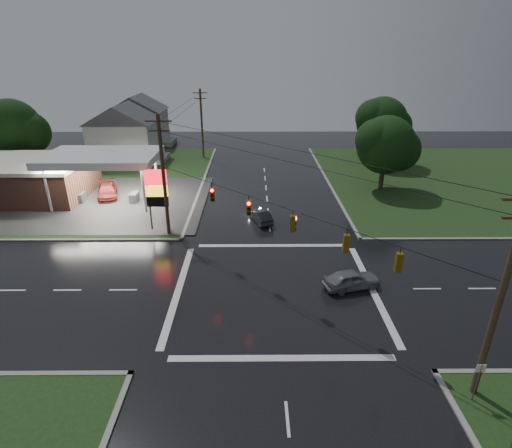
{
  "coord_description": "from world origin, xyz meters",
  "views": [
    {
      "loc": [
        -1.57,
        -24.45,
        15.93
      ],
      "look_at": [
        -1.37,
        4.92,
        3.0
      ],
      "focal_mm": 28.0,
      "sensor_mm": 36.0,
      "label": 1
    }
  ],
  "objects_px": {
    "tree_nw_behind": "(13,128)",
    "car_north": "(261,216)",
    "house_far": "(139,120)",
    "utility_pole_se": "(500,297)",
    "gas_station": "(43,176)",
    "car_crossing": "(352,279)",
    "car_pump": "(107,191)",
    "house_near": "(124,133)",
    "tree_ne_near": "(387,145)",
    "utility_pole_n": "(202,123)",
    "pylon_sign": "(157,190)",
    "tree_ne_far": "(383,122)",
    "utility_pole_nw": "(163,175)"
  },
  "relations": [
    {
      "from": "house_far",
      "to": "tree_ne_near",
      "type": "bearing_deg",
      "value": -35.77
    },
    {
      "from": "pylon_sign",
      "to": "house_far",
      "type": "relative_size",
      "value": 0.54
    },
    {
      "from": "utility_pole_se",
      "to": "tree_ne_far",
      "type": "distance_m",
      "value": 44.16
    },
    {
      "from": "utility_pole_n",
      "to": "tree_ne_far",
      "type": "height_order",
      "value": "utility_pole_n"
    },
    {
      "from": "gas_station",
      "to": "house_near",
      "type": "xyz_separation_m",
      "value": [
        4.73,
        16.3,
        1.86
      ]
    },
    {
      "from": "tree_nw_behind",
      "to": "car_north",
      "type": "relative_size",
      "value": 2.67
    },
    {
      "from": "gas_station",
      "to": "pylon_sign",
      "type": "distance_m",
      "value": 17.81
    },
    {
      "from": "tree_ne_near",
      "to": "tree_nw_behind",
      "type": "bearing_deg",
      "value": 170.53
    },
    {
      "from": "utility_pole_nw",
      "to": "house_near",
      "type": "distance_m",
      "value": 28.9
    },
    {
      "from": "utility_pole_se",
      "to": "car_north",
      "type": "xyz_separation_m",
      "value": [
        -10.3,
        21.77,
        -5.1
      ]
    },
    {
      "from": "gas_station",
      "to": "pylon_sign",
      "type": "bearing_deg",
      "value": -31.22
    },
    {
      "from": "house_near",
      "to": "tree_ne_near",
      "type": "bearing_deg",
      "value": -21.76
    },
    {
      "from": "car_pump",
      "to": "tree_nw_behind",
      "type": "bearing_deg",
      "value": 128.68
    },
    {
      "from": "pylon_sign",
      "to": "car_north",
      "type": "height_order",
      "value": "pylon_sign"
    },
    {
      "from": "utility_pole_n",
      "to": "tree_nw_behind",
      "type": "bearing_deg",
      "value": -161.79
    },
    {
      "from": "house_near",
      "to": "car_pump",
      "type": "relative_size",
      "value": 2.14
    },
    {
      "from": "house_far",
      "to": "utility_pole_se",
      "type": "bearing_deg",
      "value": -61.32
    },
    {
      "from": "utility_pole_se",
      "to": "utility_pole_n",
      "type": "relative_size",
      "value": 1.05
    },
    {
      "from": "house_far",
      "to": "tree_ne_near",
      "type": "relative_size",
      "value": 1.23
    },
    {
      "from": "gas_station",
      "to": "tree_ne_near",
      "type": "bearing_deg",
      "value": 3.3
    },
    {
      "from": "pylon_sign",
      "to": "car_north",
      "type": "relative_size",
      "value": 1.6
    },
    {
      "from": "tree_ne_near",
      "to": "utility_pole_se",
      "type": "bearing_deg",
      "value": -98.38
    },
    {
      "from": "pylon_sign",
      "to": "house_far",
      "type": "distance_m",
      "value": 39.21
    },
    {
      "from": "tree_nw_behind",
      "to": "car_pump",
      "type": "relative_size",
      "value": 1.93
    },
    {
      "from": "tree_nw_behind",
      "to": "tree_ne_near",
      "type": "xyz_separation_m",
      "value": [
        47.98,
        -8.0,
        -0.62
      ]
    },
    {
      "from": "utility_pole_nw",
      "to": "car_north",
      "type": "relative_size",
      "value": 2.94
    },
    {
      "from": "car_north",
      "to": "car_crossing",
      "type": "height_order",
      "value": "car_crossing"
    },
    {
      "from": "car_north",
      "to": "tree_nw_behind",
      "type": "bearing_deg",
      "value": -46.19
    },
    {
      "from": "utility_pole_n",
      "to": "house_near",
      "type": "relative_size",
      "value": 0.95
    },
    {
      "from": "utility_pole_n",
      "to": "house_near",
      "type": "xyz_separation_m",
      "value": [
        -11.45,
        -2.0,
        -1.06
      ]
    },
    {
      "from": "gas_station",
      "to": "car_north",
      "type": "height_order",
      "value": "gas_station"
    },
    {
      "from": "utility_pole_nw",
      "to": "house_far",
      "type": "height_order",
      "value": "utility_pole_nw"
    },
    {
      "from": "house_near",
      "to": "tree_nw_behind",
      "type": "relative_size",
      "value": 1.1
    },
    {
      "from": "pylon_sign",
      "to": "utility_pole_se",
      "type": "relative_size",
      "value": 0.55
    },
    {
      "from": "utility_pole_se",
      "to": "tree_nw_behind",
      "type": "xyz_separation_m",
      "value": [
        -43.34,
        39.49,
        0.46
      ]
    },
    {
      "from": "house_far",
      "to": "car_crossing",
      "type": "relative_size",
      "value": 2.69
    },
    {
      "from": "utility_pole_n",
      "to": "house_far",
      "type": "distance_m",
      "value": 16.0
    },
    {
      "from": "car_pump",
      "to": "house_near",
      "type": "bearing_deg",
      "value": 80.96
    },
    {
      "from": "house_far",
      "to": "house_near",
      "type": "bearing_deg",
      "value": -85.24
    },
    {
      "from": "car_crossing",
      "to": "car_pump",
      "type": "distance_m",
      "value": 31.0
    },
    {
      "from": "tree_nw_behind",
      "to": "house_far",
      "type": "bearing_deg",
      "value": 56.56
    },
    {
      "from": "tree_ne_near",
      "to": "car_pump",
      "type": "height_order",
      "value": "tree_ne_near"
    },
    {
      "from": "tree_ne_far",
      "to": "car_north",
      "type": "height_order",
      "value": "tree_ne_far"
    },
    {
      "from": "car_crossing",
      "to": "utility_pole_n",
      "type": "bearing_deg",
      "value": 6.64
    },
    {
      "from": "car_north",
      "to": "gas_station",
      "type": "bearing_deg",
      "value": -34.6
    },
    {
      "from": "utility_pole_nw",
      "to": "car_crossing",
      "type": "xyz_separation_m",
      "value": [
        15.0,
        -9.32,
        -5.02
      ]
    },
    {
      "from": "house_near",
      "to": "tree_ne_far",
      "type": "xyz_separation_m",
      "value": [
        38.1,
        -2.01,
        1.77
      ]
    },
    {
      "from": "gas_station",
      "to": "car_north",
      "type": "xyz_separation_m",
      "value": [
        24.88,
        -7.43,
        -1.93
      ]
    },
    {
      "from": "gas_station",
      "to": "utility_pole_nw",
      "type": "distance_m",
      "value": 19.38
    },
    {
      "from": "gas_station",
      "to": "car_crossing",
      "type": "xyz_separation_m",
      "value": [
        31.18,
        -19.51,
        -1.85
      ]
    }
  ]
}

